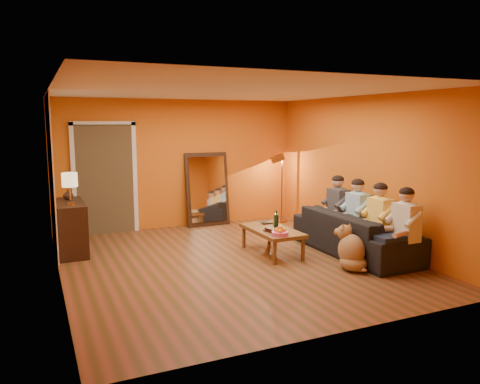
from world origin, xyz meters
name	(u,v)px	position (x,y,z in m)	size (l,w,h in m)	color
room_shell	(223,176)	(0.00, 0.37, 1.30)	(5.00, 5.50, 2.60)	brown
white_accent	(51,174)	(-2.48, 1.75, 1.30)	(0.02, 1.90, 2.58)	white
doorway_recess	(104,179)	(-1.50, 2.83, 1.05)	(1.06, 0.30, 2.10)	#3F2D19
door_jamb_left	(74,181)	(-2.07, 2.71, 1.05)	(0.08, 0.06, 2.20)	white
door_jamb_right	(135,178)	(-0.93, 2.71, 1.05)	(0.08, 0.06, 2.20)	white
door_header	(103,123)	(-1.50, 2.71, 2.12)	(1.22, 0.06, 0.08)	white
mirror_frame	(207,189)	(0.55, 2.63, 0.76)	(0.92, 0.06, 1.52)	#321910
mirror_glass	(208,189)	(0.55, 2.59, 0.76)	(0.78, 0.02, 1.36)	white
sideboard	(71,227)	(-2.24, 1.55, 0.42)	(0.44, 1.18, 0.85)	#321910
table_lamp	(70,189)	(-2.24, 1.25, 1.10)	(0.24, 0.24, 0.51)	beige
sofa	(354,233)	(2.00, -0.41, 0.35)	(0.93, 2.37, 0.69)	black
coffee_table	(272,241)	(0.75, 0.12, 0.21)	(0.62, 1.22, 0.42)	brown
floor_lamp	(282,189)	(2.10, 2.22, 0.72)	(0.30, 0.24, 1.44)	#B97936
dog	(351,247)	(1.42, -1.09, 0.34)	(0.37, 0.57, 0.68)	#9F7F48
person_far_left	(406,229)	(2.13, -1.41, 0.61)	(0.70, 0.44, 1.22)	beige
person_mid_left	(380,222)	(2.13, -0.86, 0.61)	(0.70, 0.44, 1.22)	#FFD254
person_mid_right	(358,215)	(2.13, -0.31, 0.61)	(0.70, 0.44, 1.22)	#8EBADC
person_far_right	(338,210)	(2.13, 0.24, 0.61)	(0.70, 0.44, 1.22)	#38373D
fruit_bowl	(280,230)	(0.65, -0.33, 0.50)	(0.26, 0.26, 0.16)	#DA4D82
wine_bottle	(276,220)	(0.80, 0.07, 0.58)	(0.07, 0.07, 0.31)	black
tumbler	(275,224)	(0.87, 0.24, 0.47)	(0.10, 0.10, 0.09)	#B27F3F
laptop	(272,223)	(0.93, 0.47, 0.43)	(0.36, 0.23, 0.03)	black
book_lower	(268,232)	(0.57, -0.08, 0.43)	(0.17, 0.22, 0.02)	#321910
book_mid	(268,230)	(0.58, -0.07, 0.45)	(0.17, 0.24, 0.02)	#AE1713
book_upper	(268,230)	(0.57, -0.09, 0.47)	(0.16, 0.21, 0.02)	black
vase	(68,194)	(-2.24, 1.80, 0.94)	(0.17, 0.17, 0.18)	#321910
flowers	(67,179)	(-2.24, 1.80, 1.19)	(0.17, 0.17, 0.45)	#AE1713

